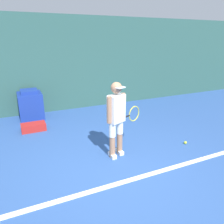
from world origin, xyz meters
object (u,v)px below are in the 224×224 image
at_px(tennis_player, 117,117).
at_px(equipment_bag, 34,127).
at_px(covered_chair, 31,105).
at_px(tennis_ball, 185,143).

distance_m(tennis_player, equipment_bag, 2.66).
relative_size(covered_chair, equipment_bag, 1.44).
height_order(tennis_ball, equipment_bag, equipment_bag).
bearing_deg(tennis_ball, tennis_player, 172.64).
xyz_separation_m(tennis_ball, equipment_bag, (-3.14, 2.31, 0.06)).
xyz_separation_m(tennis_ball, covered_chair, (-3.08, 3.32, 0.39)).
relative_size(tennis_player, covered_chair, 1.74).
bearing_deg(tennis_ball, equipment_bag, 143.60).
bearing_deg(covered_chair, tennis_player, -65.69).
bearing_deg(covered_chair, tennis_ball, -47.09).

